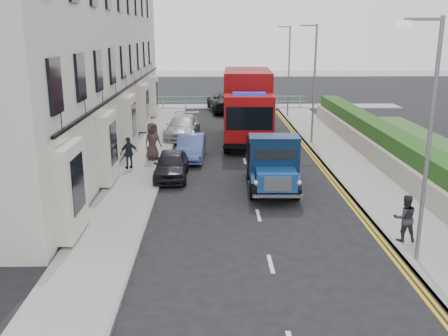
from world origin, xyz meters
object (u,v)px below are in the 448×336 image
at_px(parked_car_front, 171,165).
at_px(red_lorry, 248,104).
at_px(lamp_far, 287,66).
at_px(lamp_mid, 312,77).
at_px(lamp_near, 426,130).
at_px(bedford_lorry, 273,167).

bearing_deg(parked_car_front, red_lorry, 62.70).
xyz_separation_m(lamp_far, parked_car_front, (-7.78, -17.00, -3.36)).
xyz_separation_m(lamp_mid, parked_car_front, (-7.78, -7.00, -3.36)).
bearing_deg(lamp_near, bedford_lorry, 116.37).
relative_size(lamp_far, red_lorry, 0.85).
relative_size(lamp_near, lamp_far, 1.00).
bearing_deg(parked_car_front, lamp_far, 65.13).
bearing_deg(lamp_near, red_lorry, 102.31).
bearing_deg(lamp_mid, bedford_lorry, -109.73).
height_order(lamp_near, bedford_lorry, lamp_near).
relative_size(lamp_mid, bedford_lorry, 1.34).
bearing_deg(red_lorry, lamp_near, -75.05).
bearing_deg(lamp_far, bedford_lorry, -99.80).
height_order(lamp_mid, parked_car_front, lamp_mid).
bearing_deg(lamp_mid, lamp_far, 90.00).
height_order(bedford_lorry, red_lorry, red_lorry).
bearing_deg(lamp_far, lamp_near, -90.00).
xyz_separation_m(lamp_near, lamp_mid, (0.00, 16.00, 0.00)).
relative_size(lamp_far, parked_car_front, 1.87).
xyz_separation_m(lamp_far, bedford_lorry, (-3.33, -19.28, -2.88)).
height_order(lamp_far, parked_car_front, lamp_far).
relative_size(lamp_near, bedford_lorry, 1.34).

